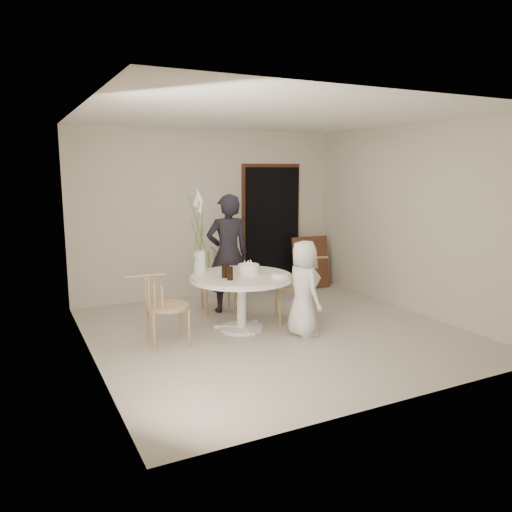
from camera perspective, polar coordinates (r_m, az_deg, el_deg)
name	(u,v)px	position (r m, az deg, el deg)	size (l,w,h in m)	color
ground	(274,331)	(6.54, 2.09, -8.56)	(4.50, 4.50, 0.00)	beige
room_shell	(275,206)	(6.22, 2.18, 5.74)	(4.50, 4.50, 4.50)	white
doorway	(272,228)	(8.74, 1.84, 3.19)	(1.00, 0.10, 2.10)	black
door_trim	(271,225)	(8.76, 1.72, 3.61)	(1.12, 0.03, 2.22)	#562E1D
table	(241,284)	(6.43, -1.69, -3.17)	(1.33, 1.33, 0.73)	white
picture_frame	(311,263)	(8.78, 6.29, -0.76)	(0.69, 0.05, 0.92)	#562E1D
chair_far	(216,271)	(7.44, -4.57, -1.67)	(0.56, 0.59, 0.90)	tan
chair_right	(302,279)	(6.89, 5.30, -2.63)	(0.64, 0.62, 0.90)	tan
chair_left	(157,299)	(5.95, -11.28, -4.90)	(0.56, 0.52, 0.88)	tan
girl	(228,254)	(7.25, -3.24, 0.28)	(0.63, 0.41, 1.72)	black
boy	(304,289)	(6.25, 5.47, -3.72)	(0.59, 0.38, 1.21)	white
birthday_cake	(249,269)	(6.44, -0.85, -1.53)	(0.27, 0.27, 0.18)	white
cola_tumbler_a	(225,272)	(6.24, -3.54, -1.81)	(0.07, 0.07, 0.15)	black
cola_tumbler_b	(230,273)	(6.11, -2.99, -2.00)	(0.08, 0.08, 0.16)	black
cola_tumbler_c	(225,271)	(6.24, -3.59, -1.71)	(0.08, 0.08, 0.17)	black
cola_tumbler_d	(227,269)	(6.46, -3.36, -1.49)	(0.06, 0.06, 0.13)	black
plate_stack	(280,275)	(6.27, 2.74, -2.19)	(0.22, 0.22, 0.06)	white
flower_vase	(199,243)	(6.47, -6.48, 1.44)	(0.16, 0.16, 1.12)	silver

